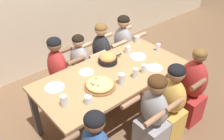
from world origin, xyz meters
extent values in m
plane|color=brown|center=(0.00, 0.00, 0.00)|extent=(18.00, 18.00, 0.00)
cube|color=tan|center=(0.00, 0.00, 0.77)|extent=(1.97, 0.95, 0.04)
cube|color=#4C4C51|center=(0.93, -0.42, 0.37)|extent=(0.07, 0.07, 0.75)
cube|color=#4C4C51|center=(-0.93, 0.42, 0.37)|extent=(0.07, 0.07, 0.75)
cube|color=#4C4C51|center=(0.93, 0.42, 0.37)|extent=(0.07, 0.07, 0.75)
cylinder|color=brown|center=(-0.29, -0.12, 0.80)|extent=(0.38, 0.38, 0.02)
torus|color=tan|center=(-0.29, -0.12, 0.83)|extent=(0.33, 0.33, 0.03)
cylinder|color=#E5C675|center=(-0.29, -0.12, 0.82)|extent=(0.29, 0.29, 0.03)
cylinder|color=#C6422D|center=(-0.37, -0.10, 0.84)|extent=(0.02, 0.02, 0.01)
cylinder|color=#C6422D|center=(-0.37, -0.09, 0.84)|extent=(0.02, 0.02, 0.01)
cylinder|color=#C6422D|center=(-0.33, -0.13, 0.84)|extent=(0.02, 0.02, 0.01)
cylinder|color=#C6422D|center=(-0.27, -0.02, 0.84)|extent=(0.02, 0.02, 0.01)
cylinder|color=#C6422D|center=(-0.37, -0.05, 0.84)|extent=(0.02, 0.02, 0.01)
cylinder|color=black|center=(0.13, 0.23, 0.81)|extent=(0.26, 0.26, 0.05)
cylinder|color=black|center=(0.31, 0.23, 0.83)|extent=(0.12, 0.02, 0.02)
ellipsoid|color=#D68E4C|center=(0.13, 0.23, 0.87)|extent=(0.23, 0.23, 0.13)
cylinder|color=white|center=(-0.71, 0.21, 0.79)|extent=(0.23, 0.23, 0.01)
cube|color=#B7B7BC|center=(-0.71, 0.21, 0.80)|extent=(0.12, 0.12, 0.01)
cylinder|color=white|center=(0.50, -0.28, 0.79)|extent=(0.21, 0.21, 0.01)
cube|color=#B7B7BC|center=(0.50, -0.28, 0.80)|extent=(0.10, 0.12, 0.01)
cylinder|color=white|center=(0.54, 0.07, 0.79)|extent=(0.23, 0.23, 0.01)
cube|color=#B7B7BC|center=(0.54, 0.07, 0.80)|extent=(0.03, 0.16, 0.01)
cylinder|color=white|center=(-0.24, 0.23, 0.79)|extent=(0.19, 0.19, 0.01)
cube|color=#B7B7BC|center=(-0.24, 0.23, 0.80)|extent=(0.13, 0.04, 0.01)
cylinder|color=silver|center=(-0.56, -0.26, 0.83)|extent=(0.08, 0.08, 0.09)
cylinder|color=#1EA8DB|center=(-0.56, -0.26, 0.82)|extent=(0.07, 0.07, 0.07)
cylinder|color=black|center=(-0.55, -0.26, 0.84)|extent=(0.00, 0.01, 0.12)
cylinder|color=silver|center=(0.32, -0.25, 0.85)|extent=(0.06, 0.06, 0.12)
cylinder|color=black|center=(0.32, -0.25, 0.82)|extent=(0.06, 0.06, 0.07)
cylinder|color=silver|center=(-0.78, -0.13, 0.85)|extent=(0.07, 0.07, 0.13)
cylinder|color=silver|center=(-0.78, -0.13, 0.82)|extent=(0.07, 0.07, 0.06)
cylinder|color=silver|center=(0.51, 0.25, 0.84)|extent=(0.08, 0.08, 0.11)
cylinder|color=silver|center=(-0.07, -0.25, 0.86)|extent=(0.08, 0.08, 0.15)
cylinder|color=silver|center=(-0.07, -0.25, 0.82)|extent=(0.07, 0.07, 0.08)
cylinder|color=silver|center=(0.16, -0.26, 0.85)|extent=(0.07, 0.07, 0.13)
cylinder|color=silver|center=(0.85, 0.39, 0.84)|extent=(0.08, 0.08, 0.10)
cylinder|color=silver|center=(0.85, 0.39, 0.81)|extent=(0.07, 0.07, 0.05)
cylinder|color=silver|center=(0.89, 0.00, 0.84)|extent=(0.06, 0.06, 0.11)
cylinder|color=silver|center=(0.89, 0.00, 0.81)|extent=(0.06, 0.06, 0.05)
cube|color=#99999E|center=(0.84, 0.70, 0.21)|extent=(0.32, 0.34, 0.42)
ellipsoid|color=#99999E|center=(0.84, 0.70, 0.68)|extent=(0.24, 0.36, 0.52)
sphere|color=tan|center=(0.84, 0.70, 1.03)|extent=(0.19, 0.19, 0.19)
ellipsoid|color=black|center=(0.84, 0.70, 1.07)|extent=(0.20, 0.20, 0.14)
cylinder|color=tan|center=(1.05, 0.87, 0.79)|extent=(0.28, 0.06, 0.06)
cylinder|color=tan|center=(1.05, 0.52, 0.79)|extent=(0.28, 0.06, 0.06)
cube|color=#232328|center=(0.38, 0.70, 0.21)|extent=(0.32, 0.34, 0.42)
ellipsoid|color=#232328|center=(0.38, 0.70, 0.68)|extent=(0.24, 0.36, 0.52)
sphere|color=tan|center=(0.38, 0.70, 1.03)|extent=(0.19, 0.19, 0.19)
ellipsoid|color=brown|center=(0.38, 0.70, 1.07)|extent=(0.19, 0.19, 0.13)
cylinder|color=tan|center=(0.59, 0.87, 0.79)|extent=(0.28, 0.06, 0.06)
cylinder|color=tan|center=(0.59, 0.52, 0.79)|extent=(0.28, 0.06, 0.06)
sphere|color=brown|center=(-0.80, -0.70, 0.99)|extent=(0.19, 0.19, 0.19)
ellipsoid|color=black|center=(-0.80, -0.70, 1.03)|extent=(0.20, 0.20, 0.14)
cube|color=#B22D2D|center=(0.81, -0.70, 0.21)|extent=(0.32, 0.34, 0.42)
ellipsoid|color=#B22D2D|center=(0.81, -0.70, 0.70)|extent=(0.24, 0.36, 0.55)
sphere|color=brown|center=(0.81, -0.70, 1.05)|extent=(0.18, 0.18, 0.18)
ellipsoid|color=brown|center=(0.81, -0.70, 1.09)|extent=(0.18, 0.18, 0.12)
cylinder|color=brown|center=(0.60, -0.87, 0.81)|extent=(0.28, 0.06, 0.06)
cylinder|color=brown|center=(0.60, -0.52, 0.81)|extent=(0.28, 0.06, 0.06)
cube|color=#99999E|center=(0.03, -0.70, 0.21)|extent=(0.32, 0.34, 0.42)
ellipsoid|color=#99999E|center=(0.03, -0.70, 0.66)|extent=(0.24, 0.36, 0.47)
sphere|color=#9E7051|center=(0.03, -0.70, 0.99)|extent=(0.21, 0.21, 0.21)
ellipsoid|color=#422814|center=(0.03, -0.70, 1.03)|extent=(0.21, 0.21, 0.15)
cylinder|color=#9E7051|center=(-0.17, -0.87, 0.75)|extent=(0.28, 0.06, 0.06)
cylinder|color=#9E7051|center=(-0.17, -0.52, 0.75)|extent=(0.28, 0.06, 0.06)
cube|color=#99999E|center=(-0.03, 0.70, 0.21)|extent=(0.32, 0.34, 0.42)
ellipsoid|color=#99999E|center=(-0.03, 0.70, 0.67)|extent=(0.24, 0.36, 0.48)
sphere|color=tan|center=(-0.03, 0.70, 0.99)|extent=(0.17, 0.17, 0.17)
ellipsoid|color=black|center=(-0.03, 0.70, 1.02)|extent=(0.17, 0.17, 0.12)
cylinder|color=tan|center=(0.18, 0.87, 0.76)|extent=(0.28, 0.06, 0.06)
cylinder|color=tan|center=(0.18, 0.52, 0.76)|extent=(0.28, 0.06, 0.06)
cube|color=gold|center=(0.36, -0.70, 0.21)|extent=(0.32, 0.34, 0.42)
ellipsoid|color=gold|center=(0.36, -0.70, 0.66)|extent=(0.24, 0.36, 0.47)
sphere|color=#9E7051|center=(0.36, -0.70, 0.99)|extent=(0.20, 0.20, 0.20)
ellipsoid|color=black|center=(0.36, -0.70, 1.03)|extent=(0.21, 0.21, 0.14)
cylinder|color=#9E7051|center=(0.16, -0.87, 0.75)|extent=(0.28, 0.06, 0.06)
cylinder|color=#9E7051|center=(0.16, -0.52, 0.75)|extent=(0.28, 0.06, 0.06)
cube|color=#B22D2D|center=(-0.40, 0.70, 0.21)|extent=(0.32, 0.34, 0.42)
ellipsoid|color=#B22D2D|center=(-0.40, 0.70, 0.70)|extent=(0.24, 0.36, 0.54)
sphere|color=brown|center=(-0.40, 0.70, 1.06)|extent=(0.19, 0.19, 0.19)
ellipsoid|color=black|center=(-0.40, 0.70, 1.09)|extent=(0.19, 0.19, 0.13)
cylinder|color=brown|center=(-0.19, 0.87, 0.81)|extent=(0.28, 0.06, 0.06)
cylinder|color=brown|center=(-0.19, 0.52, 0.81)|extent=(0.28, 0.06, 0.06)
camera|label=1|loc=(-1.70, -1.98, 2.60)|focal=40.00mm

